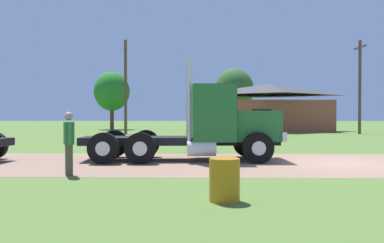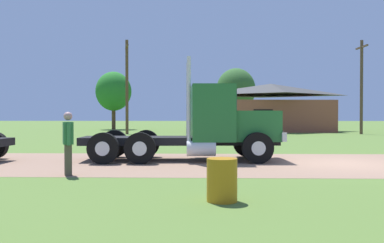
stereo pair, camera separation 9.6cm
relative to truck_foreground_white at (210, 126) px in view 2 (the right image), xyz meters
name	(u,v)px [view 2 (the right image)]	position (x,y,z in m)	size (l,w,h in m)	color
ground_plane	(343,164)	(4.57, -0.95, -1.28)	(200.00, 200.00, 0.00)	#52702E
dirt_track	(343,163)	(4.57, -0.95, -1.27)	(120.00, 6.85, 0.01)	#8F6D58
truck_foreground_white	(210,126)	(0.00, 0.00, 0.00)	(7.41, 3.03, 3.71)	black
visitor_standing_near	(68,140)	(-3.96, -4.02, -0.31)	(0.42, 0.64, 1.76)	#33723F
steel_barrel	(222,180)	(0.15, -7.33, -0.86)	(0.59, 0.59, 0.84)	#B27214
shed_building	(271,108)	(6.58, 27.45, 1.08)	(12.10, 9.07, 4.88)	brown
utility_pole_near	(127,84)	(-6.97, 20.52, 3.07)	(0.70, 2.16, 8.19)	brown
utility_pole_far	(361,84)	(13.45, 21.18, 3.06)	(0.29, 2.20, 8.17)	brown
tree_left	(114,91)	(-10.74, 32.18, 3.11)	(4.10, 4.10, 6.66)	#513823
tree_mid	(236,90)	(4.06, 41.73, 3.85)	(5.35, 5.35, 8.08)	#513823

